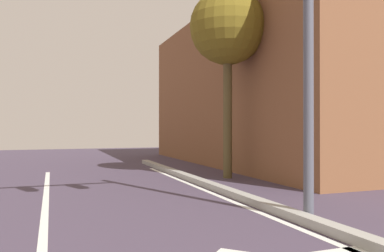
# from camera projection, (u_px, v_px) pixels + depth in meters

# --- Properties ---
(roadside_tree) EXTENTS (2.19, 2.19, 5.46)m
(roadside_tree) POSITION_uv_depth(u_px,v_px,m) (228.00, 29.00, 10.96)
(roadside_tree) COLOR brown
(roadside_tree) RESTS_ON ground
(building_block) EXTENTS (12.01, 13.15, 5.90)m
(building_block) POSITION_uv_depth(u_px,v_px,m) (333.00, 93.00, 16.51)
(building_block) COLOR brown
(building_block) RESTS_ON ground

